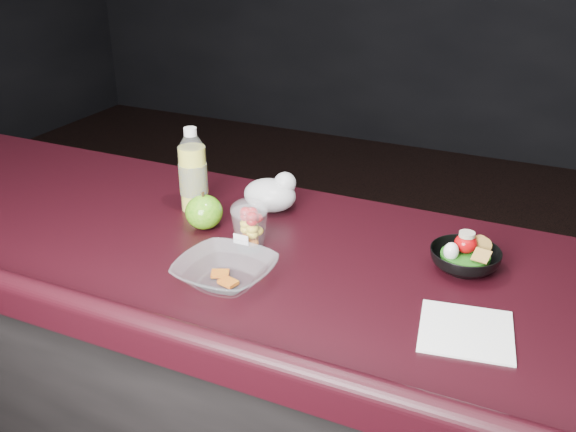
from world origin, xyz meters
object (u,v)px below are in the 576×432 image
object	(u,v)px
green_apple	(204,212)
takeout_bowl	(225,272)
snack_bowl	(464,258)
fruit_cup	(249,224)
lemonade_bottle	(193,176)

from	to	relation	value
green_apple	takeout_bowl	distance (m)	0.25
green_apple	snack_bowl	world-z (taller)	green_apple
fruit_cup	takeout_bowl	size ratio (longest dim) A/B	0.58
lemonade_bottle	takeout_bowl	distance (m)	0.37
fruit_cup	takeout_bowl	world-z (taller)	fruit_cup
lemonade_bottle	green_apple	xyz separation A→B (m)	(0.08, -0.08, -0.05)
snack_bowl	takeout_bowl	bearing A→B (deg)	-149.02
fruit_cup	takeout_bowl	bearing A→B (deg)	-81.08
lemonade_bottle	takeout_bowl	bearing A→B (deg)	-48.26
takeout_bowl	lemonade_bottle	bearing A→B (deg)	131.74
fruit_cup	snack_bowl	bearing A→B (deg)	13.31
fruit_cup	green_apple	bearing A→B (deg)	162.68
lemonade_bottle	fruit_cup	bearing A→B (deg)	-29.73
green_apple	snack_bowl	distance (m)	0.59
lemonade_bottle	takeout_bowl	size ratio (longest dim) A/B	1.05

